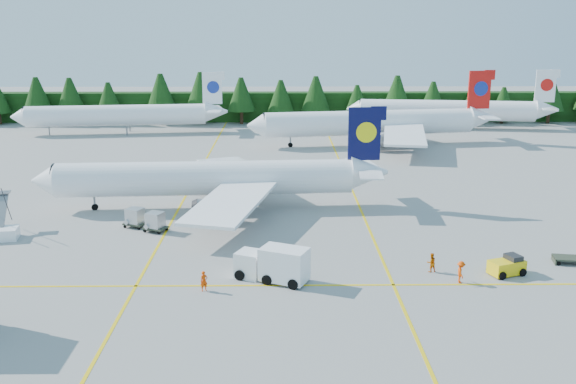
{
  "coord_description": "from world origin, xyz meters",
  "views": [
    {
      "loc": [
        -2.72,
        -52.3,
        19.6
      ],
      "look_at": [
        -2.03,
        9.35,
        3.5
      ],
      "focal_mm": 40.0,
      "sensor_mm": 36.0,
      "label": 1
    }
  ],
  "objects_px": {
    "airliner_navy": "(200,179)",
    "airliner_red": "(365,123)",
    "service_truck": "(272,264)",
    "baggage_tug": "(507,266)"
  },
  "relations": [
    {
      "from": "service_truck",
      "to": "baggage_tug",
      "type": "height_order",
      "value": "service_truck"
    },
    {
      "from": "airliner_navy",
      "to": "airliner_red",
      "type": "bearing_deg",
      "value": 55.75
    },
    {
      "from": "airliner_navy",
      "to": "airliner_red",
      "type": "distance_m",
      "value": 44.61
    },
    {
      "from": "airliner_red",
      "to": "service_truck",
      "type": "relative_size",
      "value": 6.76
    },
    {
      "from": "airliner_navy",
      "to": "baggage_tug",
      "type": "distance_m",
      "value": 33.67
    },
    {
      "from": "airliner_red",
      "to": "airliner_navy",
      "type": "bearing_deg",
      "value": -129.59
    },
    {
      "from": "service_truck",
      "to": "baggage_tug",
      "type": "distance_m",
      "value": 19.06
    },
    {
      "from": "baggage_tug",
      "to": "airliner_red",
      "type": "bearing_deg",
      "value": 73.44
    },
    {
      "from": "airliner_navy",
      "to": "airliner_red",
      "type": "height_order",
      "value": "airliner_red"
    },
    {
      "from": "airliner_red",
      "to": "service_truck",
      "type": "distance_m",
      "value": 60.86
    }
  ]
}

